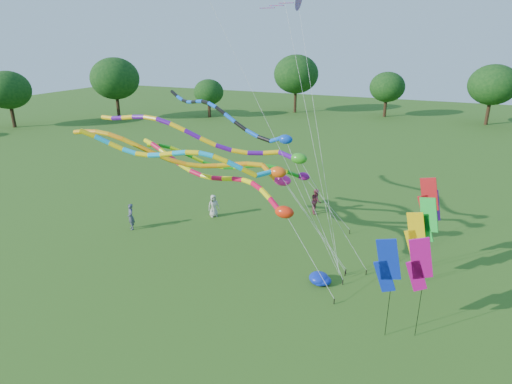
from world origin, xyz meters
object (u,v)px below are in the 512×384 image
at_px(tube_kite_red, 230,183).
at_px(person_b, 131,217).
at_px(blue_nylon_heap, 318,280).
at_px(person_c, 316,201).
at_px(tube_kite_orange, 200,160).
at_px(person_a, 214,206).

xyz_separation_m(tube_kite_red, person_b, (-7.92, 0.72, -3.70)).
bearing_deg(blue_nylon_heap, person_c, 107.35).
bearing_deg(tube_kite_orange, person_b, 161.21).
bearing_deg(person_a, tube_kite_orange, -113.72).
distance_m(tube_kite_red, tube_kite_orange, 2.05).
xyz_separation_m(blue_nylon_heap, person_c, (-2.94, 9.41, 0.67)).
xyz_separation_m(blue_nylon_heap, person_a, (-9.48, 5.75, 0.56)).
relative_size(blue_nylon_heap, person_c, 0.96).
bearing_deg(person_b, person_c, 74.58).
distance_m(tube_kite_red, person_a, 7.31).
xyz_separation_m(tube_kite_orange, person_b, (-6.42, 1.26, -4.98)).
height_order(blue_nylon_heap, person_b, person_b).
distance_m(tube_kite_orange, blue_nylon_heap, 9.02).
xyz_separation_m(tube_kite_red, tube_kite_orange, (-1.50, -0.54, 1.29)).
distance_m(blue_nylon_heap, person_a, 11.10).
bearing_deg(blue_nylon_heap, tube_kite_red, 171.17).
bearing_deg(person_a, blue_nylon_heap, -79.06).
bearing_deg(blue_nylon_heap, person_a, 148.79).
bearing_deg(blue_nylon_heap, tube_kite_orange, 177.37).
bearing_deg(tube_kite_red, blue_nylon_heap, 9.00).
height_order(tube_kite_orange, person_b, tube_kite_orange).
bearing_deg(person_a, tube_kite_red, -99.05).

